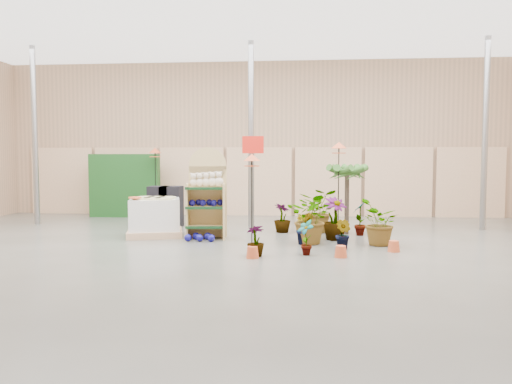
{
  "coord_description": "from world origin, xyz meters",
  "views": [
    {
      "loc": [
        1.2,
        -8.63,
        1.71
      ],
      "look_at": [
        0.3,
        1.5,
        1.0
      ],
      "focal_mm": 35.0,
      "sensor_mm": 36.0,
      "label": 1
    }
  ],
  "objects_px": {
    "display_shelf": "(207,197)",
    "pallet_stack": "(155,217)",
    "bird_table_front": "(252,160)",
    "potted_plant_2": "(312,218)"
  },
  "relations": [
    {
      "from": "pallet_stack",
      "to": "bird_table_front",
      "type": "height_order",
      "value": "bird_table_front"
    },
    {
      "from": "display_shelf",
      "to": "bird_table_front",
      "type": "height_order",
      "value": "display_shelf"
    },
    {
      "from": "display_shelf",
      "to": "potted_plant_2",
      "type": "relative_size",
      "value": 1.9
    },
    {
      "from": "pallet_stack",
      "to": "bird_table_front",
      "type": "bearing_deg",
      "value": -31.63
    },
    {
      "from": "display_shelf",
      "to": "bird_table_front",
      "type": "bearing_deg",
      "value": -36.34
    },
    {
      "from": "potted_plant_2",
      "to": "display_shelf",
      "type": "bearing_deg",
      "value": 165.43
    },
    {
      "from": "bird_table_front",
      "to": "pallet_stack",
      "type": "bearing_deg",
      "value": 163.04
    },
    {
      "from": "display_shelf",
      "to": "pallet_stack",
      "type": "xyz_separation_m",
      "value": [
        -1.16,
        0.08,
        -0.47
      ]
    },
    {
      "from": "display_shelf",
      "to": "pallet_stack",
      "type": "bearing_deg",
      "value": 169.62
    },
    {
      "from": "display_shelf",
      "to": "potted_plant_2",
      "type": "bearing_deg",
      "value": -20.97
    }
  ]
}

